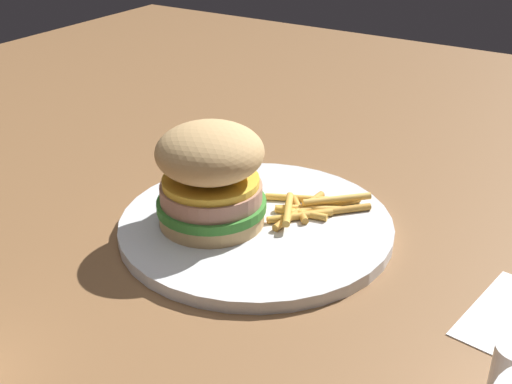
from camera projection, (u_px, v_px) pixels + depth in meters
The scene contains 5 objects.
ground_plane at pixel (251, 240), 0.62m from camera, with size 1.60×1.60×0.00m, color brown.
plate at pixel (256, 225), 0.63m from camera, with size 0.26×0.26×0.01m, color silver.
sandwich at pixel (211, 175), 0.60m from camera, with size 0.10×0.10×0.10m.
fries_pile at pixel (310, 208), 0.64m from camera, with size 0.10×0.10×0.01m.
salt_shaker at pixel (511, 382), 0.41m from camera, with size 0.03×0.03×0.06m, color white.
Camera 1 is at (-0.29, 0.44, 0.32)m, focal length 46.02 mm.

